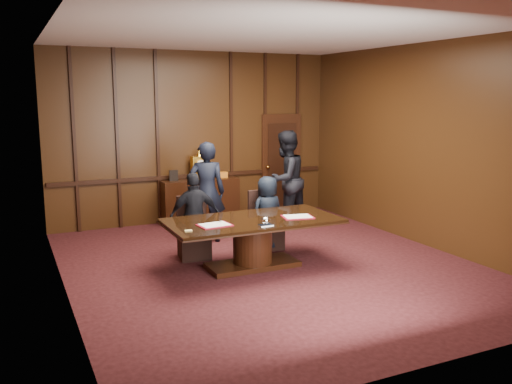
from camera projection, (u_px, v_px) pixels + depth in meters
room at (271, 154)px, 8.25m from camera, size 7.00×7.04×3.50m
sideboard at (200, 199)px, 11.23m from camera, size 1.60×0.45×1.54m
conference_table at (253, 235)px, 8.23m from camera, size 2.62×1.32×0.76m
folder_left at (215, 225)px, 7.78m from camera, size 0.49×0.37×0.02m
folder_right at (298, 217)px, 8.31m from camera, size 0.52×0.42×0.02m
inkstand at (266, 222)px, 7.78m from camera, size 0.20×0.14×0.12m
notepad at (188, 231)px, 7.45m from camera, size 0.11×0.09×0.01m
chair_left at (194, 240)px, 8.78m from camera, size 0.54×0.54×0.99m
chair_right at (265, 231)px, 9.32m from camera, size 0.49×0.49×0.99m
signatory_left at (195, 216)px, 8.64m from camera, size 0.84×0.38×1.41m
signatory_right at (268, 213)px, 9.20m from camera, size 0.67×0.49×1.27m
witness_left at (207, 192)px, 9.66m from camera, size 0.77×0.63×1.81m
witness_right at (285, 179)px, 10.71m from camera, size 1.16×1.06×1.93m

